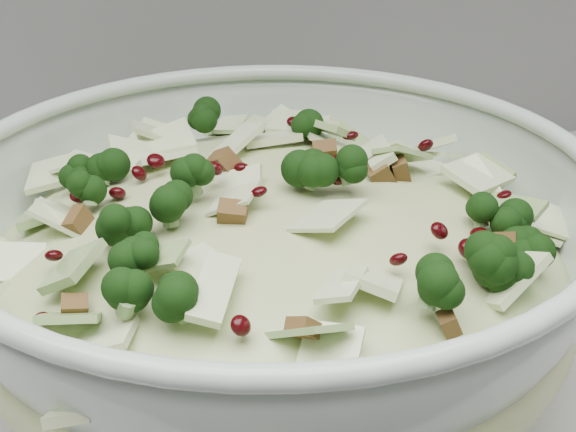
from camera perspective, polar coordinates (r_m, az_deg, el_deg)
The scene contains 2 objects.
mixing_bowl at distance 0.50m, azimuth -1.03°, elevation -4.08°, with size 0.40×0.40×0.16m.
salad at distance 0.49m, azimuth -1.06°, elevation -1.51°, with size 0.44×0.44×0.16m.
Camera 1 is at (0.29, 1.18, 1.24)m, focal length 50.00 mm.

